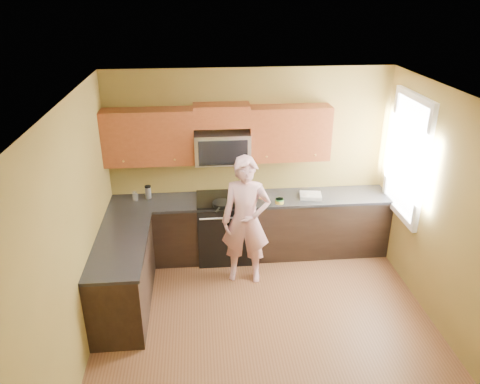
{
  "coord_description": "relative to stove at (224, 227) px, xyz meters",
  "views": [
    {
      "loc": [
        -0.72,
        -4.22,
        3.7
      ],
      "look_at": [
        -0.2,
        1.3,
        1.2
      ],
      "focal_mm": 34.51,
      "sensor_mm": 36.0,
      "label": 1
    }
  ],
  "objects": [
    {
      "name": "upper_cab_right",
      "position": [
        0.94,
        0.16,
        0.97
      ],
      "size": [
        1.12,
        0.33,
        0.75
      ],
      "primitive_type": null,
      "color": "brown",
      "rests_on": "wall_back"
    },
    {
      "name": "napkin_b",
      "position": [
        1.17,
        -0.06,
        0.48
      ],
      "size": [
        0.14,
        0.15,
        0.07
      ],
      "primitive_type": "ellipsoid",
      "rotation": [
        0.0,
        0.0,
        -0.17
      ],
      "color": "silver",
      "rests_on": "countertop_back"
    },
    {
      "name": "window",
      "position": [
        2.38,
        -0.48,
        1.17
      ],
      "size": [
        0.06,
        1.06,
        1.66
      ],
      "primitive_type": null,
      "color": "white",
      "rests_on": "wall_right"
    },
    {
      "name": "toast_slice",
      "position": [
        0.58,
        0.01,
        0.45
      ],
      "size": [
        0.14,
        0.14,
        0.01
      ],
      "primitive_type": "cube",
      "rotation": [
        0.0,
        0.0,
        -0.27
      ],
      "color": "#B27F47",
      "rests_on": "countertop_back"
    },
    {
      "name": "stove",
      "position": [
        0.0,
        0.0,
        0.0
      ],
      "size": [
        0.76,
        0.65,
        0.95
      ],
      "primitive_type": null,
      "color": "black",
      "rests_on": "floor"
    },
    {
      "name": "travel_mug",
      "position": [
        -1.06,
        0.16,
        0.45
      ],
      "size": [
        0.11,
        0.11,
        0.19
      ],
      "primitive_type": null,
      "rotation": [
        0.0,
        0.0,
        -0.38
      ],
      "color": "silver",
      "rests_on": "countertop_back"
    },
    {
      "name": "wall_right",
      "position": [
        2.4,
        -1.68,
        0.88
      ],
      "size": [
        0.0,
        4.0,
        4.0
      ],
      "primitive_type": "plane",
      "rotation": [
        1.57,
        0.0,
        -1.57
      ],
      "color": "brown",
      "rests_on": "ground"
    },
    {
      "name": "floor",
      "position": [
        0.4,
        -1.68,
        -0.47
      ],
      "size": [
        4.0,
        4.0,
        0.0
      ],
      "primitive_type": "plane",
      "color": "brown",
      "rests_on": "ground"
    },
    {
      "name": "upper_cab_left",
      "position": [
        -0.99,
        0.16,
        0.97
      ],
      "size": [
        1.22,
        0.33,
        0.75
      ],
      "primitive_type": null,
      "color": "brown",
      "rests_on": "wall_back"
    },
    {
      "name": "woman",
      "position": [
        0.26,
        -0.59,
        0.4
      ],
      "size": [
        0.71,
        0.54,
        1.76
      ],
      "primitive_type": "imported",
      "rotation": [
        0.0,
        0.0,
        -0.19
      ],
      "color": "#D96C7F",
      "rests_on": "floor"
    },
    {
      "name": "butter_tub",
      "position": [
        0.77,
        -0.19,
        0.45
      ],
      "size": [
        0.13,
        0.13,
        0.09
      ],
      "primitive_type": null,
      "rotation": [
        0.0,
        0.0,
        -0.07
      ],
      "color": "yellow",
      "rests_on": "countertop_back"
    },
    {
      "name": "frying_pan",
      "position": [
        -0.03,
        -0.26,
        0.47
      ],
      "size": [
        0.4,
        0.51,
        0.06
      ],
      "primitive_type": null,
      "rotation": [
        0.0,
        0.0,
        -0.35
      ],
      "color": "black",
      "rests_on": "stove"
    },
    {
      "name": "microwave",
      "position": [
        0.0,
        0.12,
        0.97
      ],
      "size": [
        0.76,
        0.4,
        0.42
      ],
      "primitive_type": null,
      "color": "silver",
      "rests_on": "wall_back"
    },
    {
      "name": "wall_back",
      "position": [
        0.4,
        0.32,
        0.88
      ],
      "size": [
        4.0,
        0.0,
        4.0
      ],
      "primitive_type": "plane",
      "rotation": [
        1.57,
        0.0,
        0.0
      ],
      "color": "brown",
      "rests_on": "ground"
    },
    {
      "name": "upper_cab_over_mw",
      "position": [
        0.0,
        0.16,
        1.62
      ],
      "size": [
        0.76,
        0.33,
        0.3
      ],
      "primitive_type": "cube",
      "color": "brown",
      "rests_on": "wall_back"
    },
    {
      "name": "countertop_back",
      "position": [
        0.4,
        0.01,
        0.43
      ],
      "size": [
        4.0,
        0.62,
        0.04
      ],
      "primitive_type": "cube",
      "color": "black",
      "rests_on": "cabinet_back_run"
    },
    {
      "name": "napkin_a",
      "position": [
        0.25,
        -0.23,
        0.48
      ],
      "size": [
        0.13,
        0.14,
        0.06
      ],
      "primitive_type": "ellipsoid",
      "rotation": [
        0.0,
        0.0,
        0.17
      ],
      "color": "silver",
      "rests_on": "countertop_back"
    },
    {
      "name": "ceiling",
      "position": [
        0.4,
        -1.68,
        2.23
      ],
      "size": [
        4.0,
        4.0,
        0.0
      ],
      "primitive_type": "plane",
      "rotation": [
        3.14,
        0.0,
        0.0
      ],
      "color": "white",
      "rests_on": "ground"
    },
    {
      "name": "wall_front",
      "position": [
        0.4,
        -3.67,
        0.88
      ],
      "size": [
        4.0,
        0.0,
        4.0
      ],
      "primitive_type": "plane",
      "rotation": [
        -1.57,
        0.0,
        0.0
      ],
      "color": "brown",
      "rests_on": "ground"
    },
    {
      "name": "dish_towel",
      "position": [
        1.25,
        -0.03,
        0.47
      ],
      "size": [
        0.34,
        0.29,
        0.05
      ],
      "primitive_type": "cube",
      "rotation": [
        0.0,
        0.0,
        -0.17
      ],
      "color": "silver",
      "rests_on": "countertop_back"
    },
    {
      "name": "wall_left",
      "position": [
        -1.6,
        -1.68,
        0.88
      ],
      "size": [
        0.0,
        4.0,
        4.0
      ],
      "primitive_type": "plane",
      "rotation": [
        1.57,
        0.0,
        1.57
      ],
      "color": "brown",
      "rests_on": "ground"
    },
    {
      "name": "countertop_left",
      "position": [
        -1.29,
        -1.08,
        0.43
      ],
      "size": [
        0.62,
        1.6,
        0.04
      ],
      "primitive_type": "cube",
      "color": "black",
      "rests_on": "cabinet_left_run"
    },
    {
      "name": "cabinet_left_run",
      "position": [
        -1.3,
        -1.08,
        -0.03
      ],
      "size": [
        0.6,
        1.6,
        0.88
      ],
      "primitive_type": "cube",
      "color": "black",
      "rests_on": "floor"
    },
    {
      "name": "glass_a",
      "position": [
        -1.24,
        0.11,
        0.51
      ],
      "size": [
        0.08,
        0.08,
        0.12
      ],
      "primitive_type": "cylinder",
      "rotation": [
        0.0,
        0.0,
        0.22
      ],
      "color": "silver",
      "rests_on": "countertop_back"
    },
    {
      "name": "cabinet_back_run",
      "position": [
        0.4,
        0.02,
        -0.03
      ],
      "size": [
        4.0,
        0.6,
        0.88
      ],
      "primitive_type": "cube",
      "color": "black",
      "rests_on": "floor"
    }
  ]
}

